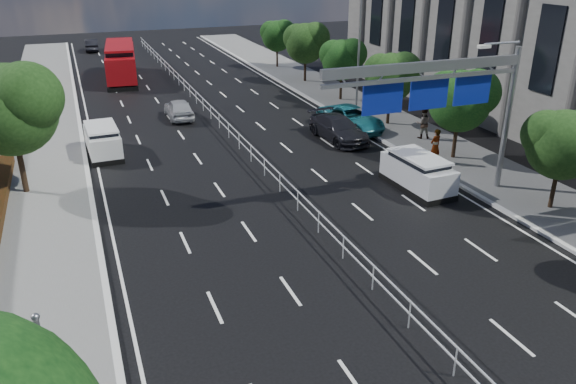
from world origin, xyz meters
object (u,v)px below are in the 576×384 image
silver_minivan (418,172)px  near_car_dark (92,45)px  white_minivan (103,141)px  overhead_gantry (445,87)px  pedestrian_a (435,146)px  pedestrian_b (423,123)px  toilet_sign (23,372)px  red_bus (121,61)px  parked_car_teal (351,118)px  near_car_silver (179,109)px  parked_car_dark (338,128)px

silver_minivan → near_car_dark: bearing=101.3°
white_minivan → near_car_dark: (1.69, 40.07, -0.18)m
overhead_gantry → white_minivan: 19.90m
pedestrian_a → pedestrian_b: pedestrian_a is taller
toilet_sign → overhead_gantry: bearing=29.6°
red_bus → silver_minivan: size_ratio=2.53×
parked_car_teal → pedestrian_b: (3.23, -3.73, 0.33)m
near_car_silver → parked_car_dark: bearing=134.5°
white_minivan → parked_car_teal: (16.17, -0.72, -0.10)m
parked_car_dark → pedestrian_a: 6.91m
parked_car_teal → pedestrian_b: size_ratio=2.89×
overhead_gantry → near_car_dark: (-12.92, 52.74, -4.90)m
red_bus → silver_minivan: bearing=-65.4°
parked_car_dark → pedestrian_b: pedestrian_b is taller
parked_car_teal → near_car_silver: bearing=140.7°
near_car_silver → silver_minivan: bearing=116.8°
parked_car_teal → silver_minivan: bearing=-103.7°
near_car_dark → parked_car_teal: bearing=112.6°
white_minivan → silver_minivan: size_ratio=0.96×
parked_car_teal → parked_car_dark: size_ratio=1.07×
toilet_sign → pedestrian_a: toilet_sign is taller
white_minivan → pedestrian_a: bearing=-28.5°
toilet_sign → near_car_dark: bearing=85.7°
white_minivan → red_bus: size_ratio=0.38×
toilet_sign → white_minivan: toilet_sign is taller
red_bus → parked_car_teal: red_bus is taller
toilet_sign → overhead_gantry: size_ratio=0.42×
pedestrian_a → pedestrian_b: (1.93, 4.14, -0.01)m
parked_car_dark → silver_minivan: bearing=-92.3°
overhead_gantry → white_minivan: bearing=139.1°
parked_car_teal → pedestrian_a: 7.99m
overhead_gantry → near_car_dark: 54.52m
overhead_gantry → white_minivan: overhead_gantry is taller
toilet_sign → silver_minivan: bearing=33.0°
toilet_sign → near_car_silver: size_ratio=1.03×
red_bus → pedestrian_a: red_bus is taller
white_minivan → pedestrian_a: (17.47, -8.59, 0.24)m
toilet_sign → near_car_silver: (8.86, 29.05, -2.22)m
silver_minivan → parked_car_teal: bearing=78.7°
pedestrian_a → silver_minivan: bearing=29.6°
near_car_silver → parked_car_dark: (8.60, -8.76, 0.04)m
white_minivan → parked_car_teal: 16.19m
near_car_silver → pedestrian_b: bearing=141.7°
red_bus → pedestrian_a: (14.07, -30.51, -0.58)m
near_car_silver → white_minivan: bearing=47.7°
red_bus → near_car_dark: (-1.71, 18.15, -1.01)m
parked_car_teal → near_car_dark: bearing=104.4°
near_car_silver → silver_minivan: (8.83, -17.57, 0.17)m
white_minivan → parked_car_dark: bearing=-11.9°
parked_car_dark → near_car_dark: bearing=102.8°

